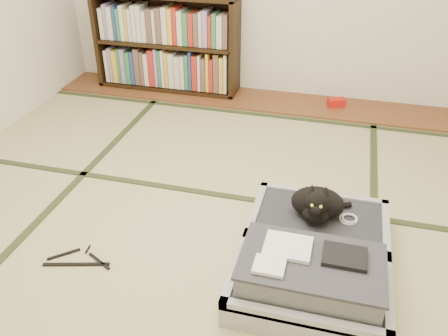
# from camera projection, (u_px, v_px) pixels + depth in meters

# --- Properties ---
(floor) EXTENTS (4.50, 4.50, 0.00)m
(floor) POSITION_uv_depth(u_px,v_px,m) (201.00, 232.00, 2.82)
(floor) COLOR tan
(floor) RESTS_ON ground
(wood_strip) EXTENTS (4.00, 0.50, 0.02)m
(wood_strip) POSITION_uv_depth(u_px,v_px,m) (264.00, 101.00, 4.47)
(wood_strip) COLOR brown
(wood_strip) RESTS_ON ground
(red_item) EXTENTS (0.17, 0.14, 0.07)m
(red_item) POSITION_uv_depth(u_px,v_px,m) (336.00, 102.00, 4.32)
(red_item) COLOR red
(red_item) RESTS_ON wood_strip
(tatami_borders) EXTENTS (4.00, 4.50, 0.01)m
(tatami_borders) POSITION_uv_depth(u_px,v_px,m) (222.00, 187.00, 3.23)
(tatami_borders) COLOR #2D381E
(tatami_borders) RESTS_ON ground
(bookcase) EXTENTS (1.37, 0.31, 0.92)m
(bookcase) POSITION_uv_depth(u_px,v_px,m) (167.00, 44.00, 4.51)
(bookcase) COLOR black
(bookcase) RESTS_ON wood_strip
(suitcase) EXTENTS (0.77, 1.03, 0.30)m
(suitcase) POSITION_uv_depth(u_px,v_px,m) (313.00, 258.00, 2.47)
(suitcase) COLOR #BCBCC1
(suitcase) RESTS_ON floor
(cat) EXTENTS (0.34, 0.35, 0.28)m
(cat) POSITION_uv_depth(u_px,v_px,m) (318.00, 204.00, 2.64)
(cat) COLOR black
(cat) RESTS_ON suitcase
(cable_coil) EXTENTS (0.11, 0.11, 0.03)m
(cable_coil) POSITION_uv_depth(u_px,v_px,m) (349.00, 219.00, 2.68)
(cable_coil) COLOR white
(cable_coil) RESTS_ON suitcase
(hanger) EXTENTS (0.37, 0.22, 0.01)m
(hanger) POSITION_uv_depth(u_px,v_px,m) (79.00, 261.00, 2.60)
(hanger) COLOR black
(hanger) RESTS_ON floor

